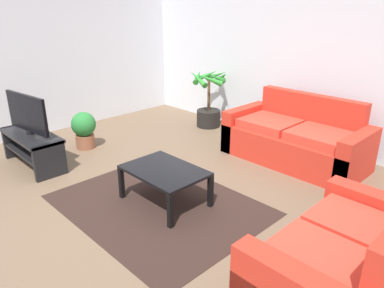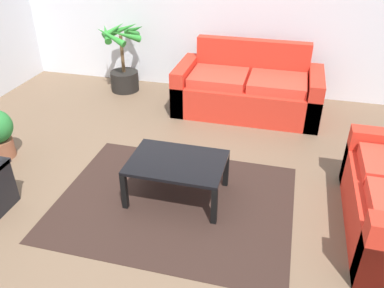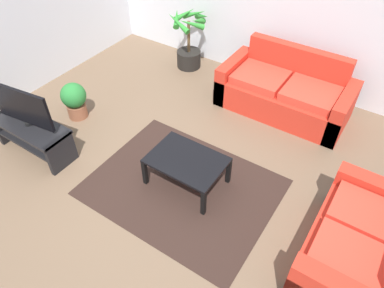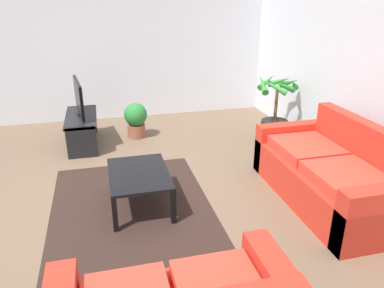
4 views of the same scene
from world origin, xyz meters
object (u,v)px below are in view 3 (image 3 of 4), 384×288
at_px(couch_main, 285,93).
at_px(coffee_table, 187,162).
at_px(tv, 22,106).
at_px(couch_loveseat, 361,249).
at_px(potted_palm, 189,45).
at_px(tv_stand, 33,134).
at_px(potted_plant_small, 74,99).

bearing_deg(couch_main, coffee_table, -100.72).
xyz_separation_m(couch_main, tv, (-2.39, -2.69, 0.44)).
bearing_deg(couch_main, couch_loveseat, -51.47).
xyz_separation_m(couch_main, potted_palm, (-1.91, 0.27, 0.12)).
xyz_separation_m(tv_stand, tv, (-0.00, 0.00, 0.44)).
distance_m(tv_stand, potted_palm, 3.00).
bearing_deg(tv_stand, coffee_table, 17.58).
bearing_deg(couch_loveseat, couch_main, 128.53).
relative_size(couch_loveseat, potted_plant_small, 2.62).
xyz_separation_m(tv_stand, potted_plant_small, (-0.11, 0.83, 0.01)).
relative_size(couch_loveseat, tv, 1.68).
xyz_separation_m(couch_loveseat, tv_stand, (-4.03, -0.64, 0.00)).
distance_m(tv, coffee_table, 2.14).
bearing_deg(coffee_table, potted_palm, 123.14).
bearing_deg(coffee_table, tv_stand, -162.42).
height_order(couch_loveseat, tv, tv).
xyz_separation_m(couch_main, couch_loveseat, (1.63, -2.05, -0.00)).
bearing_deg(couch_main, tv, -131.68).
distance_m(tv_stand, potted_plant_small, 0.83).
height_order(couch_loveseat, potted_palm, potted_palm).
bearing_deg(tv, tv_stand, -82.60).
xyz_separation_m(couch_loveseat, coffee_table, (-2.02, -0.00, 0.05)).
height_order(coffee_table, potted_plant_small, potted_plant_small).
height_order(couch_main, potted_plant_small, couch_main).
height_order(tv, coffee_table, tv).
bearing_deg(couch_loveseat, tv_stand, -171.03).
bearing_deg(couch_main, potted_plant_small, -143.30).
height_order(couch_main, potted_palm, potted_palm).
distance_m(couch_main, potted_plant_small, 3.12).
relative_size(tv, coffee_table, 0.99).
distance_m(couch_loveseat, potted_plant_small, 4.14).
distance_m(couch_loveseat, tv, 4.10).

